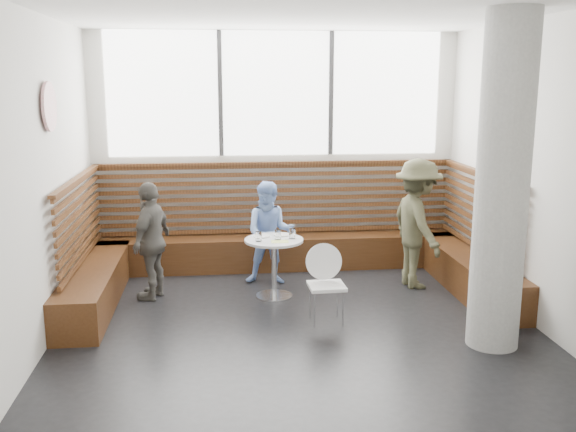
{
  "coord_description": "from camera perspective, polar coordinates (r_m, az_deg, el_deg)",
  "views": [
    {
      "loc": [
        -0.8,
        -6.29,
        2.56
      ],
      "look_at": [
        0.0,
        1.0,
        1.0
      ],
      "focal_mm": 40.0,
      "sensor_mm": 36.0,
      "label": 1
    }
  ],
  "objects": [
    {
      "name": "wall_art",
      "position": [
        6.89,
        -20.46,
        9.1
      ],
      "size": [
        0.03,
        0.5,
        0.5
      ],
      "primitive_type": "cylinder",
      "rotation": [
        0.0,
        1.57,
        0.0
      ],
      "color": "white",
      "rests_on": "room"
    },
    {
      "name": "plate_near",
      "position": [
        7.7,
        -2.34,
        -1.79
      ],
      "size": [
        0.2,
        0.2,
        0.01
      ],
      "primitive_type": "cylinder",
      "color": "white",
      "rests_on": "cafe_table"
    },
    {
      "name": "glass_right",
      "position": [
        7.6,
        0.38,
        -1.56
      ],
      "size": [
        0.07,
        0.07,
        0.12
      ],
      "primitive_type": "cylinder",
      "color": "white",
      "rests_on": "cafe_table"
    },
    {
      "name": "glass_left",
      "position": [
        7.48,
        -2.63,
        -1.82
      ],
      "size": [
        0.07,
        0.07,
        0.12
      ],
      "primitive_type": "cylinder",
      "color": "white",
      "rests_on": "cafe_table"
    },
    {
      "name": "cafe_table",
      "position": [
        7.63,
        -1.26,
        -3.54
      ],
      "size": [
        0.7,
        0.7,
        0.72
      ],
      "color": "silver",
      "rests_on": "ground"
    },
    {
      "name": "plate_far",
      "position": [
        7.76,
        -0.53,
        -1.67
      ],
      "size": [
        0.2,
        0.2,
        0.01
      ],
      "primitive_type": "cylinder",
      "color": "white",
      "rests_on": "cafe_table"
    },
    {
      "name": "adult_man",
      "position": [
        8.13,
        11.43,
        -0.67
      ],
      "size": [
        0.73,
        1.11,
        1.62
      ],
      "primitive_type": "imported",
      "rotation": [
        0.0,
        0.0,
        1.7
      ],
      "color": "#45452E",
      "rests_on": "ground"
    },
    {
      "name": "concrete_column",
      "position": [
        6.35,
        18.52,
        2.68
      ],
      "size": [
        0.5,
        0.5,
        3.2
      ],
      "primitive_type": "cylinder",
      "color": "gray",
      "rests_on": "ground"
    },
    {
      "name": "cafe_chair",
      "position": [
        6.92,
        3.36,
        -5.47
      ],
      "size": [
        0.4,
        0.39,
        0.83
      ],
      "rotation": [
        0.0,
        0.0,
        0.04
      ],
      "color": "white",
      "rests_on": "ground"
    },
    {
      "name": "child_back",
      "position": [
        8.12,
        -1.61,
        -1.53
      ],
      "size": [
        0.7,
        0.58,
        1.32
      ],
      "primitive_type": "imported",
      "rotation": [
        0.0,
        0.0,
        -0.13
      ],
      "color": "#87ABEB",
      "rests_on": "ground"
    },
    {
      "name": "room",
      "position": [
        6.42,
        0.97,
        3.41
      ],
      "size": [
        5.0,
        5.0,
        3.2
      ],
      "color": "silver",
      "rests_on": "ground"
    },
    {
      "name": "child_left",
      "position": [
        7.73,
        -12.03,
        -2.16
      ],
      "size": [
        0.61,
        0.89,
        1.4
      ],
      "primitive_type": "imported",
      "rotation": [
        0.0,
        0.0,
        -1.93
      ],
      "color": "#595650",
      "rests_on": "ground"
    },
    {
      "name": "menu_card",
      "position": [
        7.46,
        -0.73,
        -2.28
      ],
      "size": [
        0.21,
        0.15,
        0.0
      ],
      "primitive_type": "cube",
      "rotation": [
        0.0,
        0.0,
        -0.03
      ],
      "color": "#A5C64C",
      "rests_on": "cafe_table"
    },
    {
      "name": "booth",
      "position": [
        8.38,
        -0.58,
        -2.87
      ],
      "size": [
        5.0,
        2.5,
        1.44
      ],
      "color": "#3B200E",
      "rests_on": "ground"
    },
    {
      "name": "glass_mid",
      "position": [
        7.54,
        -0.9,
        -1.67
      ],
      "size": [
        0.08,
        0.08,
        0.12
      ],
      "primitive_type": "cylinder",
      "color": "white",
      "rests_on": "cafe_table"
    }
  ]
}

